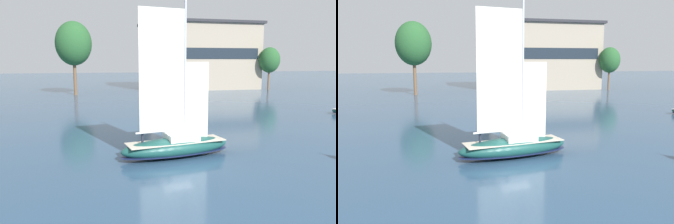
# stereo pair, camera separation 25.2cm
# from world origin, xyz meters

# --- Properties ---
(ground_plane) EXTENTS (400.00, 400.00, 0.00)m
(ground_plane) POSITION_xyz_m (0.00, 0.00, 0.00)
(ground_plane) COLOR #2D4C6B
(waterfront_building) EXTENTS (33.30, 17.95, 18.88)m
(waterfront_building) POSITION_xyz_m (24.29, 66.17, 9.48)
(waterfront_building) COLOR tan
(waterfront_building) RESTS_ON ground
(tree_shore_left) EXTENTS (8.30, 8.30, 17.09)m
(tree_shore_left) POSITION_xyz_m (-10.28, 54.20, 11.96)
(tree_shore_left) COLOR brown
(tree_shore_left) RESTS_ON ground
(tree_shore_center) EXTENTS (5.70, 5.70, 11.72)m
(tree_shore_center) POSITION_xyz_m (41.59, 56.36, 8.21)
(tree_shore_center) COLOR brown
(tree_shore_center) RESTS_ON ground
(sailboat_main) EXTENTS (10.06, 4.19, 13.40)m
(sailboat_main) POSITION_xyz_m (0.01, 0.00, 1.06)
(sailboat_main) COLOR #194C47
(sailboat_main) RESTS_ON ground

